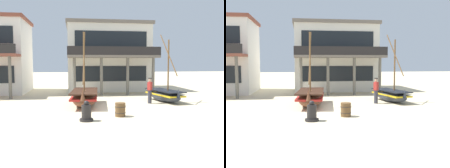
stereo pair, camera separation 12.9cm
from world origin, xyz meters
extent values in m
plane|color=beige|center=(0.00, 0.00, 0.00)|extent=(120.00, 120.00, 0.00)
ellipsoid|color=#2D333D|center=(3.93, 2.63, 0.40)|extent=(1.90, 3.64, 0.81)
cube|color=gold|center=(3.93, 2.63, 0.50)|extent=(1.89, 3.50, 0.10)
cube|color=black|center=(3.93, 2.63, 0.77)|extent=(1.92, 3.58, 0.06)
cone|color=#2D333D|center=(4.27, 1.00, 0.77)|extent=(0.29, 0.29, 0.56)
cylinder|color=brown|center=(4.02, 2.20, 2.40)|extent=(0.10, 0.10, 3.67)
cylinder|color=brown|center=(4.02, 2.20, 3.25)|extent=(0.52, 2.14, 2.84)
cube|color=brown|center=(3.88, 2.88, 0.69)|extent=(1.16, 0.39, 0.06)
ellipsoid|color=brown|center=(-1.63, 1.62, 0.48)|extent=(1.91, 4.26, 0.97)
cube|color=red|center=(-1.63, 1.62, 0.61)|extent=(1.91, 4.09, 0.12)
cube|color=#351E13|center=(-1.63, 1.62, 0.93)|extent=(1.95, 4.18, 0.07)
cone|color=brown|center=(-1.83, -0.35, 0.92)|extent=(0.33, 0.33, 0.68)
cylinder|color=brown|center=(-1.68, 1.11, 2.60)|extent=(0.10, 0.10, 3.85)
cylinder|color=brown|center=(-1.68, 1.11, 3.04)|extent=(0.28, 2.14, 3.18)
cube|color=brown|center=(-1.60, 1.93, 0.82)|extent=(1.45, 0.30, 0.06)
cylinder|color=#33333D|center=(2.67, 1.95, 0.44)|extent=(0.26, 0.26, 0.88)
cube|color=#B22D28|center=(2.67, 1.95, 1.15)|extent=(0.40, 0.42, 0.54)
sphere|color=beige|center=(2.67, 1.95, 1.54)|extent=(0.22, 0.22, 0.22)
cylinder|color=#2D2823|center=(2.67, 1.95, 1.66)|extent=(0.24, 0.24, 0.05)
cylinder|color=black|center=(-1.74, -2.67, 0.05)|extent=(0.65, 0.65, 0.10)
cylinder|color=black|center=(-1.74, -2.67, 0.42)|extent=(0.45, 0.45, 0.65)
sphere|color=black|center=(-1.74, -2.67, 0.83)|extent=(0.25, 0.25, 0.25)
cylinder|color=brown|center=(-0.01, -1.91, 0.35)|extent=(0.52, 0.52, 0.70)
torus|color=black|center=(-0.01, -1.91, 0.50)|extent=(0.56, 0.56, 0.03)
torus|color=black|center=(-0.01, -1.91, 0.20)|extent=(0.56, 0.56, 0.03)
cube|color=silver|center=(1.05, 11.97, 3.12)|extent=(7.71, 6.80, 6.23)
cube|color=#70665B|center=(1.05, 11.97, 6.38)|extent=(8.02, 7.07, 0.30)
cube|color=black|center=(1.05, 8.55, 1.71)|extent=(6.48, 0.06, 1.37)
cube|color=black|center=(1.05, 8.55, 4.83)|extent=(6.48, 0.06, 1.37)
cube|color=#70665B|center=(1.05, 7.42, 3.22)|extent=(7.71, 2.31, 0.20)
cylinder|color=#666056|center=(-2.26, 6.61, 1.56)|extent=(0.24, 0.24, 3.12)
cylinder|color=#666056|center=(-0.06, 6.61, 1.56)|extent=(0.24, 0.24, 3.12)
cylinder|color=#666056|center=(2.15, 6.61, 1.56)|extent=(0.24, 0.24, 3.12)
cylinder|color=#666056|center=(4.35, 6.61, 1.56)|extent=(0.24, 0.24, 3.12)
cube|color=black|center=(1.05, 6.31, 3.67)|extent=(7.71, 0.08, 0.70)
cylinder|color=#666056|center=(-7.01, 5.61, 1.59)|extent=(0.24, 0.24, 3.18)
camera|label=1|loc=(-2.28, -14.55, 2.70)|focal=41.54mm
camera|label=2|loc=(-2.15, -14.57, 2.70)|focal=41.54mm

